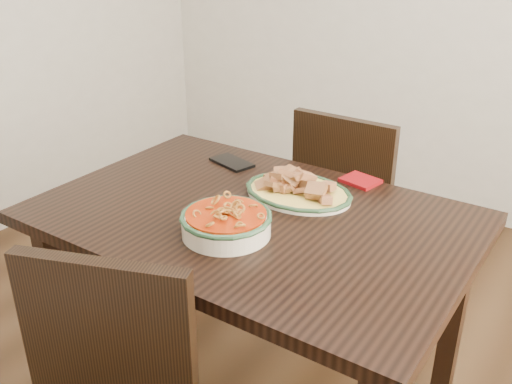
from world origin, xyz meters
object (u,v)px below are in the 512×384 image
Objects in this scene: chair_far at (350,202)px; dining_table at (252,238)px; fish_plate at (298,183)px; noodle_bowl at (226,220)px; smartphone at (232,162)px.

dining_table is at bearing 90.12° from chair_far.
fish_plate is (0.05, 0.18, 0.14)m from dining_table.
fish_plate is 0.33m from noodle_bowl.
noodle_bowl is (-0.04, -0.33, -0.00)m from fish_plate.
dining_table is 0.20m from noodle_bowl.
noodle_bowl reaches higher than dining_table.
noodle_bowl is at bearing 91.26° from chair_far.
chair_far is at bearing 89.47° from dining_table.
chair_far is at bearing 95.21° from fish_plate.
dining_table is 0.73m from chair_far.
smartphone is (-0.30, 0.43, -0.04)m from noodle_bowl.
fish_plate is at bearing 83.27° from noodle_bowl.
chair_far reaches higher than smartphone.
smartphone is at bearing 135.16° from dining_table.
smartphone is (-0.28, 0.28, 0.10)m from dining_table.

